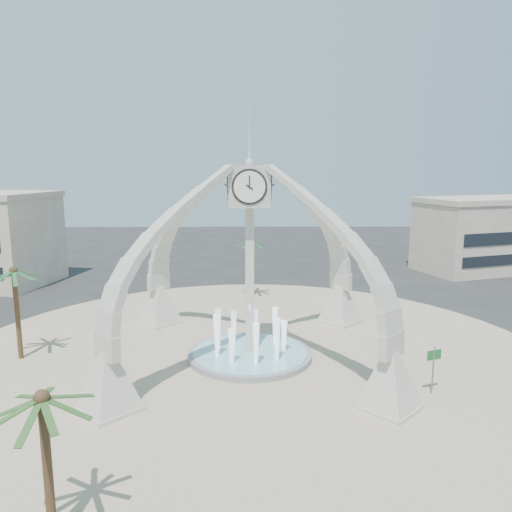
{
  "coord_description": "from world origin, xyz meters",
  "views": [
    {
      "loc": [
        0.05,
        -30.56,
        12.29
      ],
      "look_at": [
        0.42,
        2.0,
        6.35
      ],
      "focal_mm": 35.0,
      "sensor_mm": 36.0,
      "label": 1
    }
  ],
  "objects_px": {
    "clock_tower": "(250,260)",
    "palm_north": "(250,242)",
    "fountain": "(250,354)",
    "palm_west": "(14,272)",
    "street_sign": "(434,361)",
    "palm_south": "(42,400)"
  },
  "relations": [
    {
      "from": "clock_tower",
      "to": "palm_north",
      "type": "distance_m",
      "value": 14.73
    },
    {
      "from": "fountain",
      "to": "palm_west",
      "type": "bearing_deg",
      "value": 179.99
    },
    {
      "from": "fountain",
      "to": "street_sign",
      "type": "distance_m",
      "value": 11.36
    },
    {
      "from": "fountain",
      "to": "palm_north",
      "type": "xyz_separation_m",
      "value": [
        0.02,
        14.68,
        5.05
      ]
    },
    {
      "from": "palm_north",
      "to": "street_sign",
      "type": "xyz_separation_m",
      "value": [
        9.87,
        -20.04,
        -3.39
      ]
    },
    {
      "from": "palm_north",
      "to": "palm_south",
      "type": "xyz_separation_m",
      "value": [
        -6.64,
        -30.36,
        -0.43
      ]
    },
    {
      "from": "palm_west",
      "to": "street_sign",
      "type": "relative_size",
      "value": 2.36
    },
    {
      "from": "palm_west",
      "to": "palm_north",
      "type": "relative_size",
      "value": 1.06
    },
    {
      "from": "palm_north",
      "to": "clock_tower",
      "type": "bearing_deg",
      "value": -90.06
    },
    {
      "from": "clock_tower",
      "to": "street_sign",
      "type": "xyz_separation_m",
      "value": [
        9.89,
        -5.35,
        -4.54
      ]
    },
    {
      "from": "clock_tower",
      "to": "palm_west",
      "type": "distance_m",
      "value": 14.76
    },
    {
      "from": "clock_tower",
      "to": "palm_west",
      "type": "bearing_deg",
      "value": 179.99
    },
    {
      "from": "palm_west",
      "to": "palm_south",
      "type": "relative_size",
      "value": 1.15
    },
    {
      "from": "palm_west",
      "to": "palm_north",
      "type": "distance_m",
      "value": 20.82
    },
    {
      "from": "street_sign",
      "to": "palm_south",
      "type": "bearing_deg",
      "value": -168.87
    },
    {
      "from": "palm_south",
      "to": "street_sign",
      "type": "relative_size",
      "value": 2.06
    },
    {
      "from": "clock_tower",
      "to": "palm_south",
      "type": "distance_m",
      "value": 17.09
    },
    {
      "from": "clock_tower",
      "to": "palm_west",
      "type": "relative_size",
      "value": 2.79
    },
    {
      "from": "fountain",
      "to": "palm_south",
      "type": "xyz_separation_m",
      "value": [
        -6.62,
        -15.67,
        4.62
      ]
    },
    {
      "from": "palm_north",
      "to": "palm_south",
      "type": "distance_m",
      "value": 31.08
    },
    {
      "from": "clock_tower",
      "to": "palm_south",
      "type": "relative_size",
      "value": 3.2
    },
    {
      "from": "clock_tower",
      "to": "fountain",
      "type": "relative_size",
      "value": 2.24
    }
  ]
}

